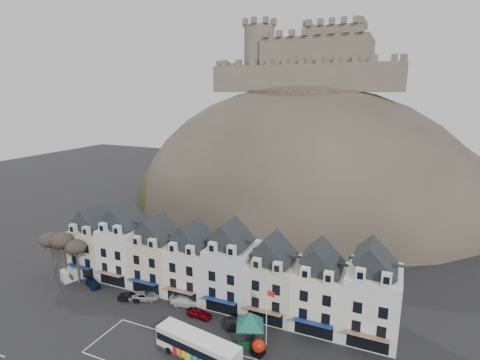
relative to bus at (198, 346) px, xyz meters
name	(u,v)px	position (x,y,z in m)	size (l,w,h in m)	color
ground	(153,359)	(-5.01, -2.26, -1.77)	(300.00, 300.00, 0.00)	black
coach_bay_markings	(173,357)	(-3.01, -1.01, -1.77)	(22.00, 7.50, 0.01)	silver
townhouse_terrace	(214,266)	(-4.86, 13.71, 3.53)	(54.40, 9.35, 11.80)	beige
castle_hill	(303,207)	(-3.75, 66.69, -1.66)	(100.00, 76.00, 68.00)	#332F28
castle	(313,62)	(-4.50, 73.67, 38.42)	(50.20, 22.20, 22.00)	#635B4B
tree_left_far	(50,240)	(-34.01, 8.24, 5.13)	(3.61, 3.61, 8.24)	#322720
tree_left_mid	(62,241)	(-31.01, 8.24, 5.47)	(3.78, 3.78, 8.64)	#322720
tree_left_near	(76,247)	(-28.01, 8.24, 4.78)	(3.43, 3.43, 7.84)	#322720
bus	(198,346)	(0.00, 0.00, 0.00)	(11.62, 4.35, 3.20)	#262628
bus_shelter	(250,319)	(4.67, 5.38, 1.68)	(6.51, 6.51, 4.44)	#11331F
red_buoy	(258,347)	(6.47, 3.74, -0.71)	(1.72, 1.72, 2.08)	black
flagpole	(267,313)	(6.82, 5.81, 2.86)	(1.14, 0.35, 8.11)	silver
white_van	(76,273)	(-29.91, 9.29, -0.74)	(3.54, 4.92, 2.06)	silver
car_navy	(93,283)	(-25.01, 8.30, -1.12)	(1.53, 3.81, 1.30)	#0A1836
car_black	(130,297)	(-16.34, 7.24, -1.16)	(1.29, 3.70, 1.22)	black
car_silver	(144,296)	(-14.52, 8.38, -1.12)	(2.15, 4.59, 1.30)	#B0B2B8
car_white	(187,301)	(-7.51, 9.74, -1.03)	(2.08, 5.11, 1.48)	white
car_maroon	(199,313)	(-4.21, 7.74, -1.13)	(1.52, 3.77, 1.28)	#60050B
car_charcoal	(240,326)	(2.51, 7.24, -1.01)	(1.62, 4.64, 1.53)	black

